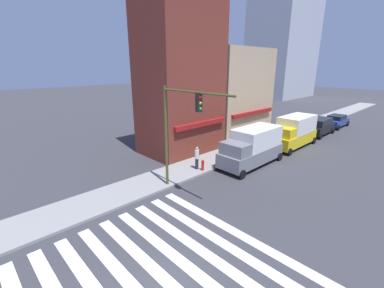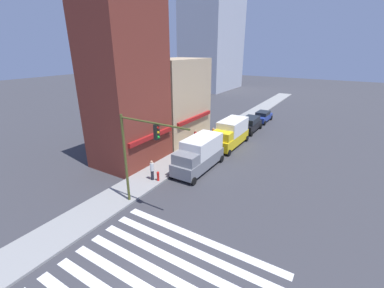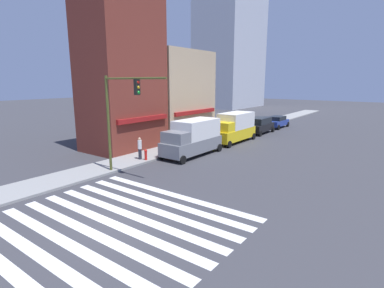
{
  "view_description": "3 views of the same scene",
  "coord_description": "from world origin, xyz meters",
  "px_view_note": "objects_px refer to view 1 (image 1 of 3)",
  "views": [
    {
      "loc": [
        -4.65,
        -6.14,
        7.8
      ],
      "look_at": [
        5.03,
        4.0,
        3.5
      ],
      "focal_mm": 24.0,
      "sensor_mm": 36.0,
      "label": 1
    },
    {
      "loc": [
        -6.5,
        -6.12,
        10.67
      ],
      "look_at": [
        13.28,
        6.0,
        2.0
      ],
      "focal_mm": 24.0,
      "sensor_mm": 36.0,
      "label": 2
    },
    {
      "loc": [
        -7.84,
        -10.22,
        6.24
      ],
      "look_at": [
        12.31,
        4.7,
        1.0
      ],
      "focal_mm": 28.0,
      "sensor_mm": 36.0,
      "label": 3
    }
  ],
  "objects_px": {
    "traffic_signal": "(178,123)",
    "suv_black": "(319,126)",
    "sedan_blue": "(336,121)",
    "box_truck_grey": "(252,146)",
    "box_truck_yellow": "(294,131)",
    "fire_hydrant": "(203,165)",
    "pedestrian_white_shirt": "(197,158)",
    "pedestrian_orange_vest": "(273,133)",
    "pedestrian_red_jacket": "(252,134)"
  },
  "relations": [
    {
      "from": "traffic_signal",
      "to": "suv_black",
      "type": "xyz_separation_m",
      "value": [
        21.22,
        -0.47,
        -3.52
      ]
    },
    {
      "from": "box_truck_yellow",
      "to": "sedan_blue",
      "type": "height_order",
      "value": "box_truck_yellow"
    },
    {
      "from": "pedestrian_orange_vest",
      "to": "fire_hydrant",
      "type": "xyz_separation_m",
      "value": [
        -10.96,
        -0.41,
        -0.46
      ]
    },
    {
      "from": "box_truck_yellow",
      "to": "pedestrian_red_jacket",
      "type": "distance_m",
      "value": 4.07
    },
    {
      "from": "suv_black",
      "to": "fire_hydrant",
      "type": "xyz_separation_m",
      "value": [
        -17.81,
        1.7,
        -0.42
      ]
    },
    {
      "from": "traffic_signal",
      "to": "box_truck_yellow",
      "type": "xyz_separation_m",
      "value": [
        14.58,
        -0.47,
        -2.97
      ]
    },
    {
      "from": "suv_black",
      "to": "sedan_blue",
      "type": "distance_m",
      "value": 5.75
    },
    {
      "from": "traffic_signal",
      "to": "pedestrian_white_shirt",
      "type": "height_order",
      "value": "traffic_signal"
    },
    {
      "from": "traffic_signal",
      "to": "pedestrian_white_shirt",
      "type": "xyz_separation_m",
      "value": [
        3.3,
        1.75,
        -3.48
      ]
    },
    {
      "from": "pedestrian_orange_vest",
      "to": "traffic_signal",
      "type": "bearing_deg",
      "value": 99.44
    },
    {
      "from": "box_truck_grey",
      "to": "box_truck_yellow",
      "type": "relative_size",
      "value": 1.0
    },
    {
      "from": "box_truck_grey",
      "to": "pedestrian_red_jacket",
      "type": "bearing_deg",
      "value": 34.22
    },
    {
      "from": "pedestrian_white_shirt",
      "to": "fire_hydrant",
      "type": "xyz_separation_m",
      "value": [
        0.12,
        -0.51,
        -0.46
      ]
    },
    {
      "from": "pedestrian_red_jacket",
      "to": "fire_hydrant",
      "type": "bearing_deg",
      "value": 166.72
    },
    {
      "from": "sedan_blue",
      "to": "fire_hydrant",
      "type": "height_order",
      "value": "sedan_blue"
    },
    {
      "from": "pedestrian_orange_vest",
      "to": "pedestrian_red_jacket",
      "type": "xyz_separation_m",
      "value": [
        -1.89,
        1.34,
        0.0
      ]
    },
    {
      "from": "traffic_signal",
      "to": "suv_black",
      "type": "height_order",
      "value": "traffic_signal"
    },
    {
      "from": "box_truck_yellow",
      "to": "fire_hydrant",
      "type": "bearing_deg",
      "value": 171.13
    },
    {
      "from": "box_truck_grey",
      "to": "box_truck_yellow",
      "type": "bearing_deg",
      "value": 0.26
    },
    {
      "from": "traffic_signal",
      "to": "pedestrian_white_shirt",
      "type": "bearing_deg",
      "value": 27.93
    },
    {
      "from": "box_truck_grey",
      "to": "pedestrian_white_shirt",
      "type": "height_order",
      "value": "box_truck_grey"
    },
    {
      "from": "box_truck_grey",
      "to": "suv_black",
      "type": "height_order",
      "value": "box_truck_grey"
    },
    {
      "from": "pedestrian_red_jacket",
      "to": "fire_hydrant",
      "type": "relative_size",
      "value": 2.1
    },
    {
      "from": "suv_black",
      "to": "sedan_blue",
      "type": "relative_size",
      "value": 1.07
    },
    {
      "from": "box_truck_grey",
      "to": "fire_hydrant",
      "type": "bearing_deg",
      "value": 156.95
    },
    {
      "from": "box_truck_grey",
      "to": "suv_black",
      "type": "xyz_separation_m",
      "value": [
        13.86,
        0.0,
        -0.56
      ]
    },
    {
      "from": "traffic_signal",
      "to": "pedestrian_red_jacket",
      "type": "xyz_separation_m",
      "value": [
        12.49,
        2.98,
        -3.48
      ]
    },
    {
      "from": "box_truck_grey",
      "to": "suv_black",
      "type": "relative_size",
      "value": 1.31
    },
    {
      "from": "box_truck_grey",
      "to": "box_truck_yellow",
      "type": "distance_m",
      "value": 7.21
    },
    {
      "from": "traffic_signal",
      "to": "box_truck_yellow",
      "type": "relative_size",
      "value": 1.07
    },
    {
      "from": "box_truck_yellow",
      "to": "pedestrian_orange_vest",
      "type": "height_order",
      "value": "box_truck_yellow"
    },
    {
      "from": "traffic_signal",
      "to": "suv_black",
      "type": "relative_size",
      "value": 1.4
    },
    {
      "from": "sedan_blue",
      "to": "pedestrian_red_jacket",
      "type": "distance_m",
      "value": 14.89
    },
    {
      "from": "box_truck_yellow",
      "to": "pedestrian_white_shirt",
      "type": "height_order",
      "value": "box_truck_yellow"
    },
    {
      "from": "box_truck_grey",
      "to": "sedan_blue",
      "type": "xyz_separation_m",
      "value": [
        19.6,
        0.0,
        -0.75
      ]
    },
    {
      "from": "box_truck_yellow",
      "to": "sedan_blue",
      "type": "relative_size",
      "value": 1.4
    },
    {
      "from": "box_truck_yellow",
      "to": "suv_black",
      "type": "bearing_deg",
      "value": -0.21
    },
    {
      "from": "box_truck_grey",
      "to": "pedestrian_orange_vest",
      "type": "distance_m",
      "value": 7.35
    },
    {
      "from": "box_truck_grey",
      "to": "traffic_signal",
      "type": "bearing_deg",
      "value": 176.62
    },
    {
      "from": "pedestrian_white_shirt",
      "to": "box_truck_yellow",
      "type": "bearing_deg",
      "value": -122.47
    },
    {
      "from": "suv_black",
      "to": "traffic_signal",
      "type": "bearing_deg",
      "value": 177.88
    },
    {
      "from": "traffic_signal",
      "to": "pedestrian_orange_vest",
      "type": "bearing_deg",
      "value": 6.52
    },
    {
      "from": "box_truck_grey",
      "to": "sedan_blue",
      "type": "height_order",
      "value": "box_truck_grey"
    },
    {
      "from": "box_truck_grey",
      "to": "suv_black",
      "type": "distance_m",
      "value": 13.87
    },
    {
      "from": "box_truck_yellow",
      "to": "suv_black",
      "type": "distance_m",
      "value": 6.67
    },
    {
      "from": "traffic_signal",
      "to": "suv_black",
      "type": "distance_m",
      "value": 21.52
    },
    {
      "from": "sedan_blue",
      "to": "pedestrian_red_jacket",
      "type": "relative_size",
      "value": 2.5
    },
    {
      "from": "box_truck_grey",
      "to": "pedestrian_white_shirt",
      "type": "relative_size",
      "value": 3.51
    },
    {
      "from": "box_truck_yellow",
      "to": "fire_hydrant",
      "type": "height_order",
      "value": "box_truck_yellow"
    },
    {
      "from": "sedan_blue",
      "to": "fire_hydrant",
      "type": "relative_size",
      "value": 5.26
    }
  ]
}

